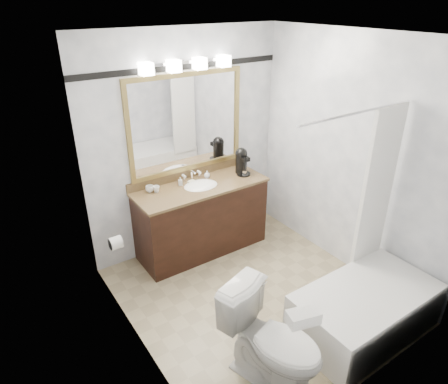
{
  "coord_description": "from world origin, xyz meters",
  "views": [
    {
      "loc": [
        -2.05,
        -2.47,
        2.78
      ],
      "look_at": [
        -0.13,
        0.35,
        1.08
      ],
      "focal_mm": 32.0,
      "sensor_mm": 36.0,
      "label": 1
    }
  ],
  "objects": [
    {
      "name": "mirror",
      "position": [
        0.0,
        1.28,
        1.5
      ],
      "size": [
        1.4,
        0.04,
        1.1
      ],
      "color": "#9E8647",
      "rests_on": "room"
    },
    {
      "name": "cup_right",
      "position": [
        -0.48,
        1.14,
        0.88
      ],
      "size": [
        0.1,
        0.1,
        0.07
      ],
      "primitive_type": "imported",
      "rotation": [
        0.0,
        0.0,
        0.4
      ],
      "color": "white",
      "rests_on": "vanity"
    },
    {
      "name": "tissue_box",
      "position": [
        -0.5,
        -1.12,
        0.86
      ],
      "size": [
        0.24,
        0.17,
        0.09
      ],
      "primitive_type": "cube",
      "rotation": [
        0.0,
        0.0,
        -0.27
      ],
      "color": "white",
      "rests_on": "toilet"
    },
    {
      "name": "soap_bottle_a",
      "position": [
        -0.18,
        1.15,
        0.9
      ],
      "size": [
        0.06,
        0.06,
        0.09
      ],
      "primitive_type": "imported",
      "rotation": [
        0.0,
        0.0,
        -0.39
      ],
      "color": "white",
      "rests_on": "vanity"
    },
    {
      "name": "cup_left",
      "position": [
        -0.54,
        1.19,
        0.89
      ],
      "size": [
        0.11,
        0.11,
        0.07
      ],
      "primitive_type": "imported",
      "rotation": [
        0.0,
        0.0,
        0.35
      ],
      "color": "white",
      "rests_on": "vanity"
    },
    {
      "name": "room",
      "position": [
        0.0,
        0.0,
        1.25
      ],
      "size": [
        2.42,
        2.62,
        2.52
      ],
      "color": "tan",
      "rests_on": "ground"
    },
    {
      "name": "soap_bar",
      "position": [
        -0.05,
        1.13,
        0.86
      ],
      "size": [
        0.09,
        0.07,
        0.03
      ],
      "primitive_type": "cube",
      "rotation": [
        0.0,
        0.0,
        0.22
      ],
      "color": "beige",
      "rests_on": "vanity"
    },
    {
      "name": "vanity",
      "position": [
        0.0,
        1.02,
        0.44
      ],
      "size": [
        1.53,
        0.58,
        0.97
      ],
      "color": "black",
      "rests_on": "ground"
    },
    {
      "name": "vanity_light_bar",
      "position": [
        0.0,
        1.23,
        2.13
      ],
      "size": [
        1.02,
        0.14,
        0.12
      ],
      "color": "silver",
      "rests_on": "room"
    },
    {
      "name": "toilet",
      "position": [
        -0.5,
        -0.85,
        0.41
      ],
      "size": [
        0.67,
        0.9,
        0.81
      ],
      "primitive_type": "imported",
      "rotation": [
        0.0,
        0.0,
        0.3
      ],
      "color": "white",
      "rests_on": "ground"
    },
    {
      "name": "soap_bottle_b",
      "position": [
        0.17,
        1.15,
        0.89
      ],
      "size": [
        0.07,
        0.07,
        0.09
      ],
      "primitive_type": "imported",
      "rotation": [
        0.0,
        0.0,
        0.04
      ],
      "color": "white",
      "rests_on": "vanity"
    },
    {
      "name": "bathtub",
      "position": [
        0.55,
        -0.9,
        0.28
      ],
      "size": [
        1.3,
        0.75,
        1.96
      ],
      "color": "white",
      "rests_on": "ground"
    },
    {
      "name": "coffee_maker",
      "position": [
        0.58,
        1.03,
        1.01
      ],
      "size": [
        0.16,
        0.21,
        0.32
      ],
      "rotation": [
        0.0,
        0.0,
        -0.05
      ],
      "color": "black",
      "rests_on": "vanity"
    },
    {
      "name": "tp_roll",
      "position": [
        -1.14,
        0.66,
        0.7
      ],
      "size": [
        0.11,
        0.12,
        0.12
      ],
      "primitive_type": "cylinder",
      "rotation": [
        0.0,
        1.57,
        0.0
      ],
      "color": "white",
      "rests_on": "room"
    },
    {
      "name": "accent_stripe",
      "position": [
        0.0,
        1.29,
        2.1
      ],
      "size": [
        2.4,
        0.01,
        0.06
      ],
      "primitive_type": "cube",
      "color": "black",
      "rests_on": "room"
    }
  ]
}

